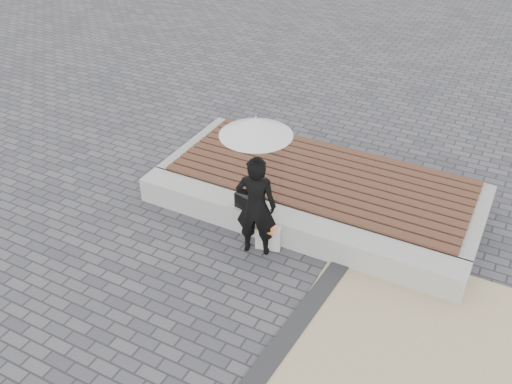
# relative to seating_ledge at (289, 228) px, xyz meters

# --- Properties ---
(ground) EXTENTS (80.00, 80.00, 0.00)m
(ground) POSITION_rel_seating_ledge_xyz_m (0.00, -1.60, -0.20)
(ground) COLOR #4A494E
(ground) RESTS_ON ground
(edging_band) EXTENTS (0.61, 5.20, 0.04)m
(edging_band) POSITION_rel_seating_ledge_xyz_m (0.75, -2.10, -0.18)
(edging_band) COLOR #292A2C
(edging_band) RESTS_ON ground
(seating_ledge) EXTENTS (5.00, 0.45, 0.40)m
(seating_ledge) POSITION_rel_seating_ledge_xyz_m (0.00, 0.00, 0.00)
(seating_ledge) COLOR #A6A7A1
(seating_ledge) RESTS_ON ground
(timber_platform) EXTENTS (5.00, 2.00, 0.40)m
(timber_platform) POSITION_rel_seating_ledge_xyz_m (0.00, 1.20, 0.00)
(timber_platform) COLOR #A1A09C
(timber_platform) RESTS_ON ground
(timber_decking) EXTENTS (4.60, 2.00, 0.04)m
(timber_decking) POSITION_rel_seating_ledge_xyz_m (0.00, 1.20, 0.22)
(timber_decking) COLOR brown
(timber_decking) RESTS_ON timber_platform
(woman) EXTENTS (0.64, 0.51, 1.54)m
(woman) POSITION_rel_seating_ledge_xyz_m (-0.31, -0.45, 0.57)
(woman) COLOR black
(woman) RESTS_ON ground
(parasol) EXTENTS (0.93, 0.93, 1.19)m
(parasol) POSITION_rel_seating_ledge_xyz_m (-0.31, -0.45, 1.78)
(parasol) COLOR #AAAAAE
(parasol) RESTS_ON ground
(handbag) EXTENTS (0.35, 0.19, 0.24)m
(handbag) POSITION_rel_seating_ledge_xyz_m (-0.65, -0.13, 0.32)
(handbag) COLOR black
(handbag) RESTS_ON seating_ledge
(canvas_tote) EXTENTS (0.38, 0.23, 0.38)m
(canvas_tote) POSITION_rel_seating_ledge_xyz_m (-0.18, -0.32, -0.01)
(canvas_tote) COLOR beige
(canvas_tote) RESTS_ON ground
(magazine) EXTENTS (0.29, 0.22, 0.01)m
(magazine) POSITION_rel_seating_ledge_xyz_m (-0.18, -0.37, 0.18)
(magazine) COLOR #F24A48
(magazine) RESTS_ON canvas_tote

